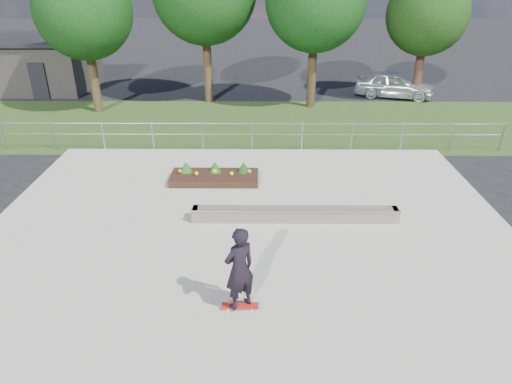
% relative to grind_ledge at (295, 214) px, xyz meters
% --- Properties ---
extents(ground, '(120.00, 120.00, 0.00)m').
position_rel_grind_ledge_xyz_m(ground, '(-1.33, -1.72, -0.26)').
color(ground, black).
rests_on(ground, ground).
extents(grass_verge, '(30.00, 8.00, 0.02)m').
position_rel_grind_ledge_xyz_m(grass_verge, '(-1.33, 9.28, -0.25)').
color(grass_verge, '#2C441B').
rests_on(grass_verge, ground).
extents(concrete_slab, '(15.00, 15.00, 0.06)m').
position_rel_grind_ledge_xyz_m(concrete_slab, '(-1.33, -1.72, -0.23)').
color(concrete_slab, '#AFAA9B').
rests_on(concrete_slab, ground).
extents(fence, '(20.06, 0.06, 1.20)m').
position_rel_grind_ledge_xyz_m(fence, '(-1.33, 5.78, 0.51)').
color(fence, '#999CA2').
rests_on(fence, ground).
extents(building, '(8.40, 5.40, 3.00)m').
position_rel_grind_ledge_xyz_m(building, '(-15.33, 16.27, 1.25)').
color(building, '#292724').
rests_on(building, ground).
extents(tree_far_left, '(4.55, 4.55, 7.15)m').
position_rel_grind_ledge_xyz_m(tree_far_left, '(-9.33, 11.28, 4.59)').
color(tree_far_left, '#352615').
rests_on(tree_far_left, ground).
extents(tree_mid_right, '(4.90, 4.90, 7.70)m').
position_rel_grind_ledge_xyz_m(tree_mid_right, '(1.67, 12.28, 4.97)').
color(tree_mid_right, black).
rests_on(tree_mid_right, ground).
extents(tree_far_right, '(4.20, 4.20, 6.60)m').
position_rel_grind_ledge_xyz_m(tree_far_right, '(7.67, 13.78, 4.21)').
color(tree_far_right, '#341E14').
rests_on(tree_far_right, ground).
extents(grind_ledge, '(6.00, 0.44, 0.43)m').
position_rel_grind_ledge_xyz_m(grind_ledge, '(0.00, 0.00, 0.00)').
color(grind_ledge, brown).
rests_on(grind_ledge, concrete_slab).
extents(planter_bed, '(3.00, 1.20, 0.61)m').
position_rel_grind_ledge_xyz_m(planter_bed, '(-2.59, 2.76, -0.02)').
color(planter_bed, black).
rests_on(planter_bed, concrete_slab).
extents(skateboarder, '(0.84, 0.79, 2.02)m').
position_rel_grind_ledge_xyz_m(skateboarder, '(-1.45, -3.83, 0.84)').
color(skateboarder, white).
rests_on(skateboarder, concrete_slab).
extents(parked_car, '(4.64, 2.91, 1.47)m').
position_rel_grind_ledge_xyz_m(parked_car, '(6.58, 14.26, 0.47)').
color(parked_car, silver).
rests_on(parked_car, ground).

